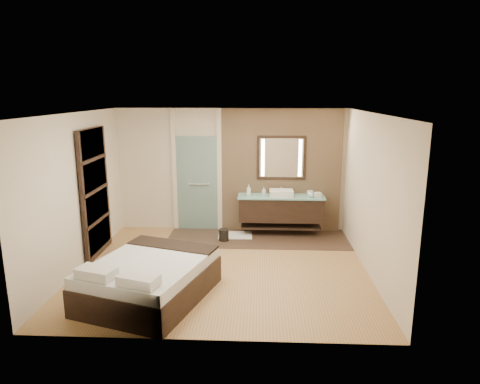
{
  "coord_description": "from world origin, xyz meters",
  "views": [
    {
      "loc": [
        0.63,
        -7.02,
        3.03
      ],
      "look_at": [
        0.28,
        0.6,
        1.25
      ],
      "focal_mm": 32.0,
      "sensor_mm": 36.0,
      "label": 1
    }
  ],
  "objects_px": {
    "vanity": "(281,209)",
    "mirror_unit": "(281,158)",
    "bed": "(149,279)",
    "waste_bin": "(224,235)"
  },
  "relations": [
    {
      "from": "vanity",
      "to": "bed",
      "type": "xyz_separation_m",
      "value": [
        -2.1,
        -3.08,
        -0.28
      ]
    },
    {
      "from": "waste_bin",
      "to": "bed",
      "type": "bearing_deg",
      "value": -109.27
    },
    {
      "from": "waste_bin",
      "to": "vanity",
      "type": "bearing_deg",
      "value": 22.61
    },
    {
      "from": "vanity",
      "to": "mirror_unit",
      "type": "bearing_deg",
      "value": 90.0
    },
    {
      "from": "mirror_unit",
      "to": "bed",
      "type": "distance_m",
      "value": 4.15
    },
    {
      "from": "vanity",
      "to": "waste_bin",
      "type": "height_order",
      "value": "vanity"
    },
    {
      "from": "bed",
      "to": "waste_bin",
      "type": "height_order",
      "value": "bed"
    },
    {
      "from": "bed",
      "to": "vanity",
      "type": "bearing_deg",
      "value": 73.3
    },
    {
      "from": "mirror_unit",
      "to": "bed",
      "type": "bearing_deg",
      "value": -122.37
    },
    {
      "from": "mirror_unit",
      "to": "vanity",
      "type": "bearing_deg",
      "value": -90.0
    }
  ]
}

